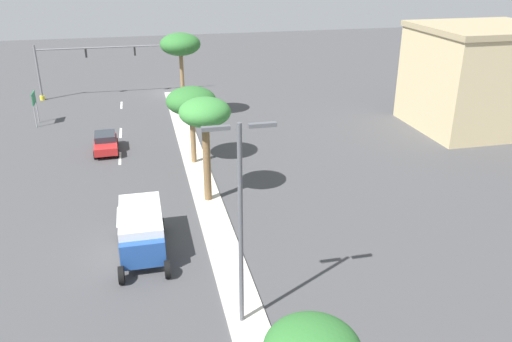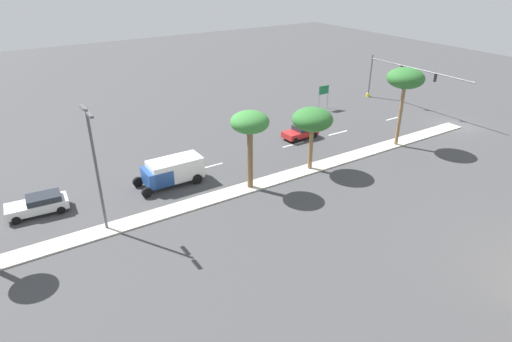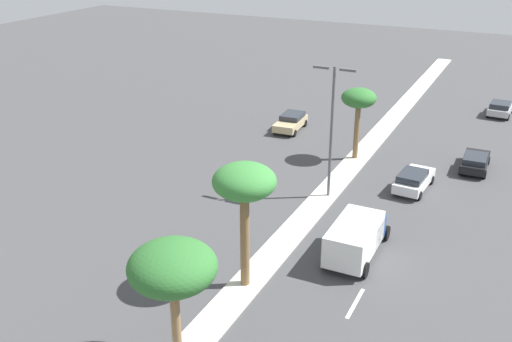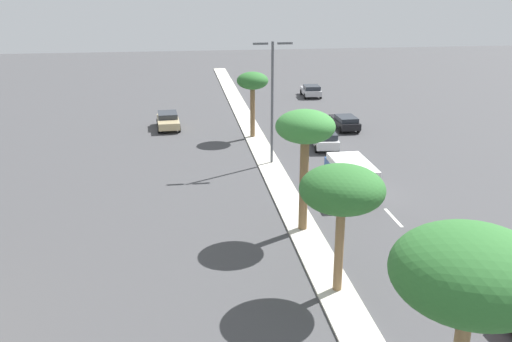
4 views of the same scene
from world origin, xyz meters
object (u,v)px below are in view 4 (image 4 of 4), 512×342
(palm_tree_leading, at_px, (342,191))
(sedan_white_rear, at_px, (324,138))
(sedan_silver_trailing, at_px, (311,90))
(sedan_tan_center, at_px, (168,120))
(palm_tree_near, at_px, (471,277))
(palm_tree_inboard, at_px, (305,130))
(sedan_black_near, at_px, (345,122))
(palm_tree_trailing, at_px, (253,83))
(street_lamp_rear, at_px, (272,93))
(box_truck, at_px, (350,174))

(palm_tree_leading, distance_m, sedan_white_rear, 23.90)
(sedan_silver_trailing, distance_m, sedan_tan_center, 21.54)
(palm_tree_near, bearing_deg, palm_tree_leading, 87.94)
(palm_tree_near, distance_m, sedan_white_rear, 35.48)
(palm_tree_leading, bearing_deg, sedan_white_rear, 77.04)
(palm_tree_leading, relative_size, palm_tree_inboard, 0.86)
(sedan_black_near, xyz_separation_m, sedan_white_rear, (-3.52, -5.80, 0.07))
(sedan_silver_trailing, bearing_deg, palm_tree_trailing, -118.37)
(sedan_white_rear, bearing_deg, sedan_black_near, 58.76)
(palm_tree_near, height_order, street_lamp_rear, street_lamp_rear)
(sedan_white_rear, bearing_deg, palm_tree_trailing, 144.46)
(palm_tree_near, height_order, palm_tree_inboard, palm_tree_near)
(street_lamp_rear, relative_size, sedan_tan_center, 2.02)
(palm_tree_trailing, height_order, sedan_tan_center, palm_tree_trailing)
(palm_tree_inboard, xyz_separation_m, street_lamp_rear, (0.28, 12.41, -0.34))
(palm_tree_trailing, bearing_deg, palm_tree_near, -90.18)
(palm_tree_near, bearing_deg, sedan_silver_trailing, 80.24)
(street_lamp_rear, relative_size, sedan_white_rear, 1.97)
(sedan_silver_trailing, bearing_deg, box_truck, -98.75)
(palm_tree_near, height_order, box_truck, palm_tree_near)
(sedan_silver_trailing, bearing_deg, street_lamp_rear, -109.67)
(palm_tree_near, xyz_separation_m, palm_tree_trailing, (0.12, 38.41, -2.19))
(palm_tree_trailing, bearing_deg, palm_tree_leading, -89.37)
(palm_tree_leading, xyz_separation_m, sedan_black_near, (8.80, 28.74, -4.21))
(sedan_white_rear, height_order, box_truck, box_truck)
(sedan_tan_center, bearing_deg, sedan_black_near, -9.11)
(sedan_tan_center, xyz_separation_m, box_truck, (12.11, -19.14, 0.51))
(sedan_tan_center, bearing_deg, sedan_silver_trailing, 37.57)
(palm_tree_trailing, height_order, street_lamp_rear, street_lamp_rear)
(palm_tree_trailing, bearing_deg, palm_tree_inboard, -89.54)
(palm_tree_trailing, height_order, sedan_black_near, palm_tree_trailing)
(palm_tree_near, relative_size, sedan_black_near, 1.84)
(sedan_silver_trailing, height_order, sedan_white_rear, sedan_white_rear)
(palm_tree_near, relative_size, palm_tree_inboard, 1.19)
(palm_tree_inboard, distance_m, sedan_white_rear, 17.80)
(street_lamp_rear, bearing_deg, sedan_white_rear, 36.31)
(street_lamp_rear, bearing_deg, sedan_tan_center, 123.19)
(palm_tree_leading, bearing_deg, sedan_silver_trailing, 78.30)
(sedan_silver_trailing, bearing_deg, palm_tree_near, -99.76)
(palm_tree_leading, height_order, sedan_tan_center, palm_tree_leading)
(palm_tree_inboard, bearing_deg, sedan_tan_center, 107.39)
(sedan_tan_center, height_order, box_truck, box_truck)
(palm_tree_leading, relative_size, sedan_tan_center, 1.30)
(palm_tree_trailing, bearing_deg, box_truck, -72.75)
(street_lamp_rear, height_order, box_truck, street_lamp_rear)
(box_truck, bearing_deg, palm_tree_near, -101.11)
(street_lamp_rear, bearing_deg, sedan_black_near, 47.90)
(box_truck, bearing_deg, street_lamp_rear, 120.73)
(palm_tree_trailing, bearing_deg, sedan_silver_trailing, 61.63)
(palm_tree_trailing, bearing_deg, sedan_tan_center, 149.29)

